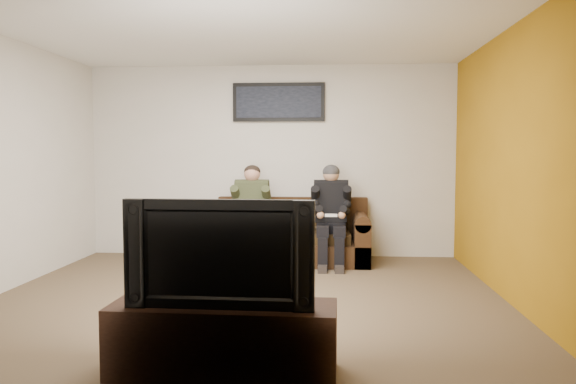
# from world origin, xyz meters

# --- Properties ---
(floor) EXTENTS (5.00, 5.00, 0.00)m
(floor) POSITION_xyz_m (0.00, 0.00, 0.00)
(floor) COLOR brown
(floor) RESTS_ON ground
(ceiling) EXTENTS (5.00, 5.00, 0.00)m
(ceiling) POSITION_xyz_m (0.00, 0.00, 2.60)
(ceiling) COLOR silver
(ceiling) RESTS_ON ground
(wall_back) EXTENTS (5.00, 0.00, 5.00)m
(wall_back) POSITION_xyz_m (0.00, 2.25, 1.30)
(wall_back) COLOR beige
(wall_back) RESTS_ON ground
(wall_front) EXTENTS (5.00, 0.00, 5.00)m
(wall_front) POSITION_xyz_m (0.00, -2.25, 1.30)
(wall_front) COLOR beige
(wall_front) RESTS_ON ground
(wall_left) EXTENTS (0.00, 4.50, 4.50)m
(wall_left) POSITION_xyz_m (-2.50, 0.00, 1.30)
(wall_left) COLOR beige
(wall_left) RESTS_ON ground
(wall_right) EXTENTS (0.00, 4.50, 4.50)m
(wall_right) POSITION_xyz_m (2.50, 0.00, 1.30)
(wall_right) COLOR beige
(wall_right) RESTS_ON ground
(accent_wall_right) EXTENTS (0.00, 4.50, 4.50)m
(accent_wall_right) POSITION_xyz_m (2.49, 0.00, 1.30)
(accent_wall_right) COLOR #A26F10
(accent_wall_right) RESTS_ON ground
(sofa) EXTENTS (2.00, 0.86, 0.82)m
(sofa) POSITION_xyz_m (0.31, 1.82, 0.31)
(sofa) COLOR #321E0F
(sofa) RESTS_ON ground
(throw_pillow) EXTENTS (0.38, 0.18, 0.38)m
(throw_pillow) POSITION_xyz_m (0.31, 1.86, 0.58)
(throw_pillow) COLOR #826755
(throw_pillow) RESTS_ON sofa
(throw_blanket) EXTENTS (0.41, 0.20, 0.07)m
(throw_blanket) POSITION_xyz_m (-0.30, 2.07, 0.82)
(throw_blanket) COLOR #C6AB92
(throw_blanket) RESTS_ON sofa
(person_left) EXTENTS (0.51, 0.87, 1.26)m
(person_left) POSITION_xyz_m (-0.20, 1.66, 0.70)
(person_left) COLOR brown
(person_left) RESTS_ON sofa
(person_right) EXTENTS (0.51, 0.86, 1.26)m
(person_right) POSITION_xyz_m (0.82, 1.66, 0.70)
(person_right) COLOR black
(person_right) RESTS_ON sofa
(cat) EXTENTS (0.66, 0.26, 0.24)m
(cat) POSITION_xyz_m (0.35, 1.58, 0.50)
(cat) COLOR #42301A
(cat) RESTS_ON sofa
(framed_poster) EXTENTS (1.25, 0.05, 0.52)m
(framed_poster) POSITION_xyz_m (0.11, 2.22, 2.10)
(framed_poster) COLOR black
(framed_poster) RESTS_ON wall_back
(tv_stand) EXTENTS (1.45, 0.50, 0.45)m
(tv_stand) POSITION_xyz_m (0.12, -1.95, 0.23)
(tv_stand) COLOR #321C10
(tv_stand) RESTS_ON ground
(television) EXTENTS (1.18, 0.19, 0.68)m
(television) POSITION_xyz_m (0.12, -1.95, 0.79)
(television) COLOR black
(television) RESTS_ON tv_stand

